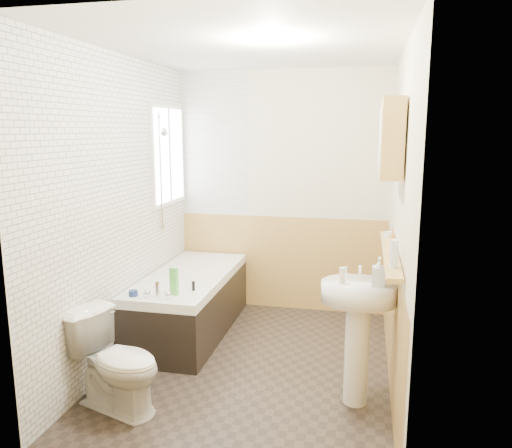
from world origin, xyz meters
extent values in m
plane|color=black|center=(0.00, 0.00, 0.00)|extent=(2.80, 2.80, 0.00)
plane|color=white|center=(0.00, 0.00, 2.50)|extent=(2.80, 2.80, 0.00)
cube|color=beige|center=(0.00, 1.41, 1.25)|extent=(2.20, 0.02, 2.50)
cube|color=beige|center=(0.00, -1.41, 1.25)|extent=(2.20, 0.02, 2.50)
cube|color=beige|center=(-1.11, 0.00, 1.25)|extent=(0.02, 2.80, 2.50)
cube|color=beige|center=(1.11, 0.00, 1.25)|extent=(0.02, 2.80, 2.50)
cube|color=tan|center=(1.09, 0.00, 0.50)|extent=(0.01, 2.80, 1.00)
cube|color=tan|center=(0.00, -1.39, 0.50)|extent=(2.20, 0.01, 1.00)
cube|color=tan|center=(0.00, 1.39, 0.50)|extent=(2.20, 0.01, 1.00)
cube|color=white|center=(-1.09, 0.00, 1.25)|extent=(0.01, 2.80, 2.50)
cube|color=white|center=(-0.73, 1.39, 1.75)|extent=(0.75, 0.01, 1.50)
cube|color=white|center=(-1.07, 0.95, 1.65)|extent=(0.03, 0.79, 0.99)
cube|color=white|center=(-1.05, 0.95, 1.65)|extent=(0.01, 0.70, 0.90)
cube|color=white|center=(-1.05, 0.95, 1.65)|extent=(0.01, 0.04, 0.90)
cube|color=black|center=(-0.73, 0.54, 0.25)|extent=(0.70, 1.64, 0.50)
cube|color=white|center=(-0.73, 0.54, 0.54)|extent=(0.70, 1.64, 0.08)
cube|color=white|center=(-0.73, 0.54, 0.53)|extent=(0.56, 1.50, 0.04)
cylinder|color=silver|center=(-0.73, -0.18, 0.65)|extent=(0.04, 0.04, 0.14)
sphere|color=silver|center=(-0.82, -0.18, 0.62)|extent=(0.06, 0.06, 0.06)
sphere|color=silver|center=(-0.64, -0.18, 0.62)|extent=(0.06, 0.06, 0.06)
cylinder|color=silver|center=(-1.05, 0.70, 1.50)|extent=(0.02, 0.02, 1.12)
cylinder|color=silver|center=(-1.05, 0.70, 0.99)|extent=(0.04, 0.04, 0.02)
cylinder|color=silver|center=(-1.05, 0.70, 2.02)|extent=(0.04, 0.04, 0.02)
cylinder|color=silver|center=(-1.00, 0.70, 1.88)|extent=(0.06, 0.07, 0.08)
imported|color=white|center=(-0.76, -0.83, 0.34)|extent=(0.77, 0.58, 0.67)
cylinder|color=white|center=(0.84, -0.40, 0.36)|extent=(0.17, 0.17, 0.71)
ellipsoid|color=white|center=(0.84, -0.40, 0.81)|extent=(0.52, 0.42, 0.14)
cylinder|color=silver|center=(0.74, -0.30, 0.92)|extent=(0.03, 0.03, 0.08)
cylinder|color=silver|center=(0.94, -0.30, 0.92)|extent=(0.03, 0.03, 0.08)
cylinder|color=silver|center=(0.84, -0.32, 0.95)|extent=(0.02, 0.11, 0.09)
cube|color=tan|center=(1.04, -0.21, 1.05)|extent=(0.10, 1.36, 0.03)
cube|color=tan|center=(1.02, -0.12, 1.84)|extent=(0.14, 0.59, 0.54)
cube|color=silver|center=(0.94, -0.27, 1.84)|extent=(0.01, 0.23, 0.40)
cube|color=silver|center=(0.94, 0.02, 1.84)|extent=(0.01, 0.23, 0.40)
cylinder|color=silver|center=(1.04, -0.65, 1.16)|extent=(0.06, 0.06, 0.17)
cone|color=orange|center=(1.04, -0.42, 1.18)|extent=(0.05, 0.05, 0.22)
cylinder|color=silver|center=(1.04, 0.28, 1.09)|extent=(0.07, 0.07, 0.04)
imported|color=silver|center=(0.96, -0.44, 0.93)|extent=(0.10, 0.20, 0.09)
cylinder|color=silver|center=(0.73, -0.45, 0.94)|extent=(0.04, 0.04, 0.11)
cube|color=#59C647|center=(-0.63, -0.06, 0.69)|extent=(0.07, 0.05, 0.23)
cylinder|color=navy|center=(-0.95, -0.16, 0.60)|extent=(0.08, 0.08, 0.05)
cylinder|color=black|center=(-0.52, 0.07, 0.62)|extent=(0.03, 0.03, 0.08)
camera|label=1|loc=(0.86, -3.72, 1.90)|focal=35.00mm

